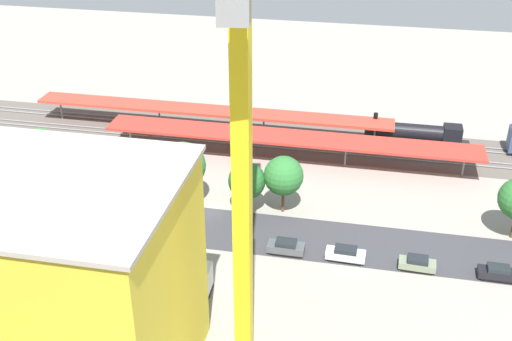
# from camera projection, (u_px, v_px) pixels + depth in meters

# --- Properties ---
(ground_plane) EXTENTS (190.08, 190.08, 0.00)m
(ground_plane) POSITION_uv_depth(u_px,v_px,m) (210.00, 211.00, 82.90)
(ground_plane) COLOR gray
(ground_plane) RESTS_ON ground
(rail_bed) EXTENTS (118.81, 13.13, 0.01)m
(rail_bed) POSITION_uv_depth(u_px,v_px,m) (247.00, 137.00, 102.96)
(rail_bed) COLOR #5B544C
(rail_bed) RESTS_ON ground
(street_asphalt) EXTENTS (118.80, 9.06, 0.01)m
(street_asphalt) POSITION_uv_depth(u_px,v_px,m) (202.00, 227.00, 79.70)
(street_asphalt) COLOR #38383D
(street_asphalt) RESTS_ON ground
(track_rails) EXTENTS (118.80, 6.69, 0.12)m
(track_rails) POSITION_uv_depth(u_px,v_px,m) (247.00, 136.00, 102.88)
(track_rails) COLOR #9E9EA8
(track_rails) RESTS_ON ground
(platform_canopy_near) EXTENTS (56.05, 5.39, 4.08)m
(platform_canopy_near) POSITION_uv_depth(u_px,v_px,m) (290.00, 138.00, 93.78)
(platform_canopy_near) COLOR #B73328
(platform_canopy_near) RESTS_ON ground
(platform_canopy_far) EXTENTS (59.13, 4.33, 3.96)m
(platform_canopy_far) POSITION_uv_depth(u_px,v_px,m) (210.00, 111.00, 103.11)
(platform_canopy_far) COLOR #C63D2D
(platform_canopy_far) RESTS_ON ground
(locomotive) EXTENTS (16.28, 2.67, 4.86)m
(locomotive) POSITION_uv_depth(u_px,v_px,m) (418.00, 135.00, 99.62)
(locomotive) COLOR black
(locomotive) RESTS_ON ground
(parked_car_0) EXTENTS (4.27, 1.84, 1.61)m
(parked_car_0) POSITION_uv_depth(u_px,v_px,m) (498.00, 273.00, 70.24)
(parked_car_0) COLOR black
(parked_car_0) RESTS_ON ground
(parked_car_1) EXTENTS (4.21, 1.96, 1.62)m
(parked_car_1) POSITION_uv_depth(u_px,v_px,m) (417.00, 264.00, 71.70)
(parked_car_1) COLOR black
(parked_car_1) RESTS_ON ground
(parked_car_2) EXTENTS (4.63, 1.88, 1.70)m
(parked_car_2) POSITION_uv_depth(u_px,v_px,m) (345.00, 254.00, 73.24)
(parked_car_2) COLOR black
(parked_car_2) RESTS_ON ground
(parked_car_3) EXTENTS (4.38, 1.89, 1.69)m
(parked_car_3) POSITION_uv_depth(u_px,v_px,m) (286.00, 247.00, 74.48)
(parked_car_3) COLOR black
(parked_car_3) RESTS_ON ground
(tower_crane) EXTENTS (5.29, 25.39, 35.71)m
(tower_crane) POSITION_uv_depth(u_px,v_px,m) (244.00, 159.00, 50.45)
(tower_crane) COLOR gray
(tower_crane) RESTS_ON ground
(box_truck_0) EXTENTS (9.64, 2.68, 3.56)m
(box_truck_0) POSITION_uv_depth(u_px,v_px,m) (108.00, 259.00, 70.85)
(box_truck_0) COLOR black
(box_truck_0) RESTS_ON ground
(box_truck_2) EXTENTS (8.27, 2.92, 3.27)m
(box_truck_2) POSITION_uv_depth(u_px,v_px,m) (174.00, 277.00, 68.16)
(box_truck_2) COLOR black
(box_truck_2) RESTS_ON ground
(street_tree_1) EXTENTS (6.00, 6.00, 8.89)m
(street_tree_1) POSITION_uv_depth(u_px,v_px,m) (41.00, 150.00, 85.58)
(street_tree_1) COLOR brown
(street_tree_1) RESTS_ON ground
(street_tree_3) EXTENTS (6.22, 6.22, 8.83)m
(street_tree_3) POSITION_uv_depth(u_px,v_px,m) (182.00, 166.00, 82.04)
(street_tree_3) COLOR brown
(street_tree_3) RESTS_ON ground
(street_tree_4) EXTENTS (5.12, 5.12, 7.87)m
(street_tree_4) POSITION_uv_depth(u_px,v_px,m) (284.00, 176.00, 80.46)
(street_tree_4) COLOR brown
(street_tree_4) RESTS_ON ground
(street_tree_5) EXTENTS (4.82, 4.82, 7.02)m
(street_tree_5) POSITION_uv_depth(u_px,v_px,m) (247.00, 181.00, 80.76)
(street_tree_5) COLOR brown
(street_tree_5) RESTS_ON ground
(traffic_light) EXTENTS (0.50, 0.36, 5.99)m
(traffic_light) POSITION_uv_depth(u_px,v_px,m) (4.00, 198.00, 78.21)
(traffic_light) COLOR #333333
(traffic_light) RESTS_ON ground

